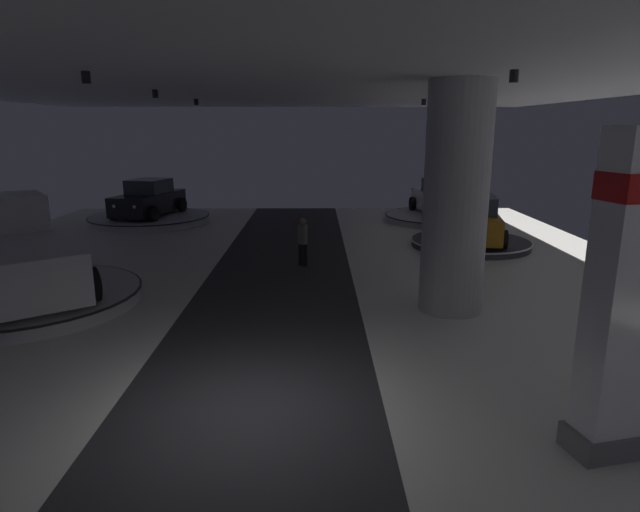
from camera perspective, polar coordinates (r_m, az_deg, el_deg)
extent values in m
cube|color=silver|center=(8.91, -7.78, -16.42)|extent=(24.00, 44.00, 0.05)
cube|color=#2D2D33|center=(8.89, -7.79, -16.26)|extent=(4.40, 44.00, 0.01)
cube|color=silver|center=(7.81, -9.19, 21.81)|extent=(24.00, 44.00, 0.10)
cylinder|color=black|center=(11.18, -23.84, 17.15)|extent=(0.16, 0.16, 0.22)
cylinder|color=black|center=(15.85, -17.28, 16.30)|extent=(0.16, 0.16, 0.22)
cylinder|color=black|center=(20.49, -13.16, 15.81)|extent=(0.16, 0.16, 0.22)
cylinder|color=black|center=(10.68, 20.11, 17.69)|extent=(0.16, 0.16, 0.22)
cylinder|color=black|center=(15.17, 14.30, 16.63)|extent=(0.16, 0.16, 0.22)
cylinder|color=black|center=(20.32, 11.08, 15.92)|extent=(0.16, 0.16, 0.22)
cylinder|color=#ADADB2|center=(13.12, 14.37, 5.90)|extent=(1.53, 1.53, 5.50)
cube|color=slate|center=(8.87, 28.82, -16.78)|extent=(1.37, 0.90, 0.35)
cube|color=white|center=(8.05, 30.62, -2.85)|extent=(1.20, 0.79, 4.10)
cylinder|color=#B7B7BC|center=(26.52, 12.78, 4.05)|extent=(5.24, 5.24, 0.32)
cylinder|color=black|center=(26.50, 12.79, 4.33)|extent=(5.34, 5.34, 0.05)
cube|color=silver|center=(26.41, 12.87, 5.70)|extent=(2.20, 4.35, 0.90)
cube|color=#2D3842|center=(26.18, 13.06, 7.27)|extent=(1.74, 2.04, 0.70)
cylinder|color=black|center=(27.50, 9.91, 5.57)|extent=(0.28, 0.70, 0.68)
cylinder|color=black|center=(28.11, 13.85, 5.55)|extent=(0.28, 0.70, 0.68)
cylinder|color=black|center=(24.79, 11.69, 4.63)|extent=(0.28, 0.70, 0.68)
cylinder|color=black|center=(25.47, 15.99, 4.62)|extent=(0.28, 0.70, 0.68)
sphere|color=white|center=(28.19, 10.58, 6.52)|extent=(0.18, 0.18, 0.18)
sphere|color=white|center=(28.48, 12.51, 6.50)|extent=(0.18, 0.18, 0.18)
cylinder|color=#B7B7BC|center=(15.48, -29.07, -4.03)|extent=(5.56, 5.57, 0.36)
cylinder|color=black|center=(15.44, -29.14, -3.50)|extent=(5.68, 5.68, 0.05)
cube|color=silver|center=(15.25, -29.47, -0.69)|extent=(4.86, 5.50, 1.20)
cube|color=silver|center=(16.73, -30.75, 3.96)|extent=(2.54, 2.50, 1.00)
cube|color=#28333D|center=(16.23, -30.52, 3.74)|extent=(1.45, 1.11, 0.75)
cylinder|color=black|center=(17.29, -26.42, 0.03)|extent=(0.73, 0.84, 0.84)
cylinder|color=black|center=(13.75, -23.35, -2.85)|extent=(0.73, 0.84, 0.84)
cylinder|color=#B7B7BC|center=(26.73, -17.80, 3.82)|extent=(5.50, 5.50, 0.34)
cylinder|color=black|center=(26.71, -17.82, 4.11)|extent=(5.61, 5.61, 0.05)
cube|color=black|center=(26.62, -17.92, 5.47)|extent=(2.65, 4.49, 0.90)
cube|color=#2D3842|center=(26.66, -17.88, 7.11)|extent=(1.93, 2.19, 0.70)
cylinder|color=black|center=(24.94, -17.48, 4.37)|extent=(0.36, 0.71, 0.68)
cylinder|color=black|center=(25.96, -21.35, 4.40)|extent=(0.36, 0.71, 0.68)
cylinder|color=black|center=(27.43, -14.60, 5.35)|extent=(0.36, 0.71, 0.68)
cylinder|color=black|center=(28.37, -18.24, 5.36)|extent=(0.36, 0.71, 0.68)
sphere|color=white|center=(24.59, -19.28, 5.01)|extent=(0.18, 0.18, 0.18)
sphere|color=white|center=(25.12, -21.23, 5.02)|extent=(0.18, 0.18, 0.18)
cylinder|color=#333338|center=(21.02, 15.82, 1.34)|extent=(4.40, 4.40, 0.27)
cylinder|color=white|center=(20.99, 15.83, 1.61)|extent=(4.49, 4.49, 0.05)
cube|color=#B77519|center=(20.88, 15.95, 3.33)|extent=(2.60, 4.47, 0.90)
cube|color=#2D3842|center=(20.61, 16.11, 5.30)|extent=(1.91, 2.17, 0.70)
cylinder|color=black|center=(22.26, 13.05, 3.41)|extent=(0.35, 0.71, 0.68)
cylinder|color=black|center=(22.43, 18.16, 3.16)|extent=(0.35, 0.71, 0.68)
cylinder|color=black|center=(19.46, 13.30, 1.96)|extent=(0.35, 0.71, 0.68)
cylinder|color=black|center=(19.65, 19.13, 1.68)|extent=(0.35, 0.71, 0.68)
sphere|color=white|center=(22.85, 14.32, 4.57)|extent=(0.18, 0.18, 0.18)
sphere|color=white|center=(22.93, 16.79, 4.44)|extent=(0.18, 0.18, 0.18)
cylinder|color=black|center=(17.38, -2.10, 0.25)|extent=(0.14, 0.14, 0.80)
cylinder|color=black|center=(17.29, -1.61, 0.18)|extent=(0.14, 0.14, 0.80)
cylinder|color=#6B665B|center=(17.20, -1.87, 2.36)|extent=(0.32, 0.32, 0.62)
sphere|color=#99755B|center=(17.12, -1.88, 3.74)|extent=(0.22, 0.22, 0.22)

